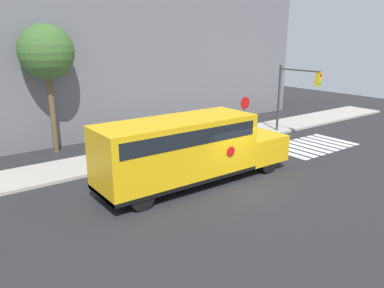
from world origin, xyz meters
The scene contains 8 objects.
ground_plane centered at (0.00, 0.00, 0.00)m, with size 60.00×60.00×0.00m, color #28282B.
sidewalk_strip centered at (0.00, 6.50, 0.07)m, with size 44.00×3.00×0.15m.
building_backdrop centered at (0.00, 13.00, 6.32)m, with size 32.00×4.00×12.63m.
crosswalk_stripes centered at (8.16, 2.00, 0.00)m, with size 5.40×3.20×0.01m.
school_bus centered at (-1.73, 1.41, 1.73)m, with size 9.52×2.57×3.07m.
stop_sign centered at (5.95, 5.72, 1.86)m, with size 0.78×0.10×2.76m.
traffic_light centered at (9.06, 4.47, 3.11)m, with size 0.28×3.26×4.65m.
tree_near_sidewalk centered at (-4.90, 10.01, 5.61)m, with size 2.97×2.97×7.15m.
Camera 1 is at (-10.92, -11.39, 6.40)m, focal length 35.00 mm.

